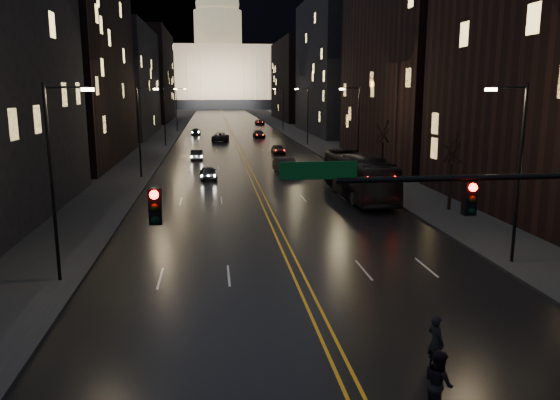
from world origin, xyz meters
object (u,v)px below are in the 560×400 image
object	(u,v)px
pedestrian_b	(438,383)
oncoming_car_b	(197,155)
bus	(358,176)
traffic_signal	(545,212)
oncoming_car_a	(208,173)
receding_car_a	(286,166)
pedestrian_a	(436,342)

from	to	relation	value
pedestrian_b	oncoming_car_b	bearing A→B (deg)	-0.31
bus	pedestrian_b	xyz separation A→B (m)	(-5.85, -29.96, -0.81)
bus	pedestrian_b	world-z (taller)	bus
bus	traffic_signal	bearing A→B (deg)	-95.21
oncoming_car_b	oncoming_car_a	bearing A→B (deg)	96.00
traffic_signal	oncoming_car_b	world-z (taller)	traffic_signal
oncoming_car_b	pedestrian_b	bearing A→B (deg)	98.45
oncoming_car_b	pedestrian_b	distance (m)	56.13
traffic_signal	receding_car_a	world-z (taller)	traffic_signal
pedestrian_a	pedestrian_b	world-z (taller)	pedestrian_b
pedestrian_b	traffic_signal	bearing A→B (deg)	-71.36
traffic_signal	receding_car_a	xyz separation A→B (m)	(-2.30, 40.78, -4.25)
oncoming_car_a	receding_car_a	size ratio (longest dim) A/B	0.77
bus	pedestrian_a	size ratio (longest dim) A/B	7.17
receding_car_a	pedestrian_a	size ratio (longest dim) A/B	2.95
pedestrian_b	pedestrian_a	bearing A→B (deg)	-29.59
oncoming_car_b	bus	bearing A→B (deg)	118.55
oncoming_car_b	receding_car_a	world-z (taller)	receding_car_a
bus	pedestrian_a	bearing A→B (deg)	-101.35
oncoming_car_b	receding_car_a	distance (m)	15.92
traffic_signal	oncoming_car_b	size ratio (longest dim) A/B	4.28
oncoming_car_a	pedestrian_b	xyz separation A→B (m)	(6.37, -40.46, 0.26)
oncoming_car_b	traffic_signal	bearing A→B (deg)	102.80
traffic_signal	oncoming_car_b	distance (m)	55.04
oncoming_car_a	pedestrian_a	bearing A→B (deg)	96.98
receding_car_a	pedestrian_a	world-z (taller)	pedestrian_a
bus	receding_car_a	distance (m)	13.53
oncoming_car_a	oncoming_car_b	bearing A→B (deg)	-88.34
oncoming_car_b	pedestrian_a	distance (m)	53.85
oncoming_car_a	oncoming_car_b	distance (m)	15.19
bus	pedestrian_b	distance (m)	30.53
oncoming_car_b	pedestrian_b	xyz separation A→B (m)	(7.85, -55.58, 0.28)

